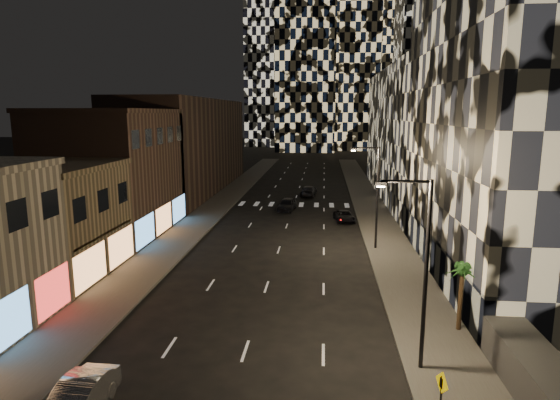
% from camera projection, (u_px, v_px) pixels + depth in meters
% --- Properties ---
extents(sidewalk_left, '(4.00, 120.00, 0.15)m').
position_uv_depth(sidewalk_left, '(220.00, 203.00, 63.06)').
color(sidewalk_left, '#47443F').
rests_on(sidewalk_left, ground).
extents(sidewalk_right, '(4.00, 120.00, 0.15)m').
position_uv_depth(sidewalk_right, '(370.00, 205.00, 61.23)').
color(sidewalk_right, '#47443F').
rests_on(sidewalk_right, ground).
extents(curb_left, '(0.20, 120.00, 0.15)m').
position_uv_depth(curb_left, '(235.00, 203.00, 62.87)').
color(curb_left, '#4C4C47').
rests_on(curb_left, ground).
extents(curb_right, '(0.20, 120.00, 0.15)m').
position_uv_depth(curb_right, '(354.00, 205.00, 61.43)').
color(curb_right, '#4C4C47').
rests_on(curb_right, ground).
extents(retail_tan, '(10.00, 10.00, 8.00)m').
position_uv_depth(retail_tan, '(40.00, 223.00, 34.60)').
color(retail_tan, '#746445').
rests_on(retail_tan, ground).
extents(retail_brown, '(10.00, 15.00, 12.00)m').
position_uv_depth(retail_brown, '(113.00, 174.00, 46.46)').
color(retail_brown, '#4C352B').
rests_on(retail_brown, ground).
extents(retail_filler_left, '(10.00, 40.00, 14.00)m').
position_uv_depth(retail_filler_left, '(189.00, 146.00, 72.21)').
color(retail_filler_left, '#4C352B').
rests_on(retail_filler_left, ground).
extents(midrise_right, '(16.00, 25.00, 22.00)m').
position_uv_depth(midrise_right, '(551.00, 127.00, 33.35)').
color(midrise_right, '#232326').
rests_on(midrise_right, ground).
extents(midrise_base, '(0.60, 25.00, 3.00)m').
position_uv_depth(midrise_base, '(433.00, 252.00, 35.81)').
color(midrise_base, '#383838').
rests_on(midrise_base, ground).
extents(plinth_right, '(2.00, 8.00, 2.00)m').
position_uv_depth(plinth_right, '(538.00, 379.00, 19.69)').
color(plinth_right, '#383838').
rests_on(plinth_right, ground).
extents(midrise_filler_right, '(16.00, 40.00, 18.00)m').
position_uv_depth(midrise_filler_right, '(440.00, 135.00, 65.52)').
color(midrise_filler_right, '#232326').
rests_on(midrise_filler_right, ground).
extents(streetlight_near, '(2.55, 0.25, 9.00)m').
position_uv_depth(streetlight_near, '(421.00, 262.00, 21.27)').
color(streetlight_near, black).
rests_on(streetlight_near, sidewalk_right).
extents(streetlight_far, '(2.55, 0.25, 9.00)m').
position_uv_depth(streetlight_far, '(375.00, 190.00, 40.84)').
color(streetlight_far, black).
rests_on(streetlight_far, sidewalk_right).
extents(car_silver_parked, '(1.68, 4.58, 1.50)m').
position_uv_depth(car_silver_parked, '(77.00, 400.00, 18.66)').
color(car_silver_parked, '#A5A5AA').
rests_on(car_silver_parked, ground).
extents(car_dark_midlane, '(2.44, 4.80, 1.57)m').
position_uv_depth(car_dark_midlane, '(287.00, 204.00, 58.17)').
color(car_dark_midlane, black).
rests_on(car_dark_midlane, ground).
extents(car_dark_oncoming, '(2.45, 5.24, 1.48)m').
position_uv_depth(car_dark_oncoming, '(309.00, 191.00, 68.44)').
color(car_dark_oncoming, black).
rests_on(car_dark_oncoming, ground).
extents(car_dark_rightlane, '(2.56, 4.53, 1.20)m').
position_uv_depth(car_dark_rightlane, '(344.00, 216.00, 52.36)').
color(car_dark_rightlane, black).
rests_on(car_dark_rightlane, ground).
extents(ped_sign, '(0.25, 0.85, 2.60)m').
position_uv_depth(ped_sign, '(441.00, 393.00, 17.16)').
color(ped_sign, black).
rests_on(ped_sign, sidewalk_right).
extents(palm_tree, '(1.96, 1.96, 3.86)m').
position_uv_depth(palm_tree, '(462.00, 275.00, 25.52)').
color(palm_tree, '#47331E').
rests_on(palm_tree, sidewalk_right).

